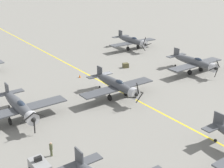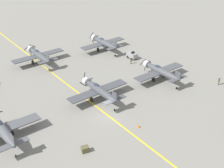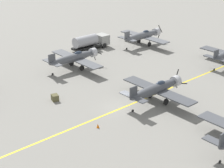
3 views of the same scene
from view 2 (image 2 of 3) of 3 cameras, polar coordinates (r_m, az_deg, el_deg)
ground_plane at (r=53.00m, az=-0.88°, el=-5.69°), size 400.00×400.00×0.00m
taxiway_stripe at (r=53.00m, az=-0.88°, el=-5.69°), size 0.30×160.00×0.01m
airplane_mid_right at (r=63.58m, az=8.86°, el=2.36°), size 12.00×9.98×3.65m
airplane_mid_center at (r=56.14m, az=-2.37°, el=-1.12°), size 12.00×9.98×3.76m
airplane_mid_left at (r=49.24m, az=-19.48°, el=-7.82°), size 12.00×9.98×3.65m
airplane_far_right at (r=77.06m, az=-1.52°, el=7.58°), size 12.00×9.98×3.65m
airplane_far_center at (r=72.00m, az=-13.24°, el=5.19°), size 12.00×9.98×3.65m
tow_tractor at (r=73.15m, az=3.68°, el=5.28°), size 1.57×2.60×1.79m
ground_crew_walking at (r=64.98m, az=18.98°, el=0.59°), size 0.38×0.38×1.75m
ground_crew_inspecting at (r=70.33m, az=3.46°, el=4.36°), size 0.35×0.35×1.62m
supply_crate_by_tanker at (r=45.62m, az=-4.94°, el=-11.80°), size 1.25×1.12×0.88m
traffic_cone at (r=50.22m, az=4.90°, el=-7.65°), size 0.36×0.36×0.55m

